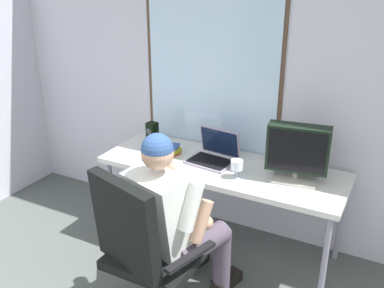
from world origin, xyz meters
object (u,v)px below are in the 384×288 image
at_px(desk, 222,171).
at_px(book_stack, 168,149).
at_px(person_seated, 174,216).
at_px(wine_glass, 237,166).
at_px(desk_speaker, 152,133).
at_px(office_chair, 142,243).
at_px(crt_monitor, 298,150).
at_px(laptop, 215,153).

distance_m(desk, book_stack, 0.48).
distance_m(person_seated, wine_glass, 0.62).
xyz_separation_m(desk_speaker, book_stack, (0.22, -0.11, -0.06)).
distance_m(office_chair, wine_glass, 0.90).
relative_size(crt_monitor, desk_speaker, 2.29).
height_order(crt_monitor, wine_glass, crt_monitor).
distance_m(office_chair, book_stack, 1.06).
bearing_deg(book_stack, laptop, 9.05).
relative_size(crt_monitor, wine_glass, 3.35).
bearing_deg(crt_monitor, person_seated, -127.03).
distance_m(crt_monitor, wine_glass, 0.43).
height_order(person_seated, desk_speaker, person_seated).
xyz_separation_m(office_chair, crt_monitor, (0.63, 1.00, 0.35)).
height_order(person_seated, wine_glass, person_seated).
bearing_deg(crt_monitor, desk_speaker, 176.26).
relative_size(person_seated, crt_monitor, 2.85).
height_order(desk, wine_glass, wine_glass).
bearing_deg(laptop, wine_glass, -35.81).
xyz_separation_m(person_seated, laptop, (-0.08, 0.77, 0.12)).
distance_m(desk, crt_monitor, 0.62).
xyz_separation_m(person_seated, desk_speaker, (-0.68, 0.82, 0.16)).
distance_m(office_chair, person_seated, 0.28).
xyz_separation_m(person_seated, wine_glass, (0.18, 0.58, 0.15)).
xyz_separation_m(wine_glass, desk_speaker, (-0.86, 0.24, 0.01)).
height_order(laptop, book_stack, laptop).
xyz_separation_m(person_seated, book_stack, (-0.46, 0.71, 0.10)).
bearing_deg(book_stack, office_chair, -67.97).
bearing_deg(wine_glass, desk_speaker, 164.26).
relative_size(desk, office_chair, 1.76).
height_order(crt_monitor, book_stack, crt_monitor).
bearing_deg(desk_speaker, office_chair, -60.42).
bearing_deg(crt_monitor, desk, -176.89).
bearing_deg(laptop, crt_monitor, -2.45).
xyz_separation_m(crt_monitor, wine_glass, (-0.38, -0.16, -0.13)).
relative_size(desk, crt_monitor, 4.22).
height_order(wine_glass, book_stack, wine_glass).
distance_m(laptop, wine_glass, 0.32).
height_order(laptop, wine_glass, laptop).
height_order(person_seated, laptop, person_seated).
xyz_separation_m(desk, office_chair, (-0.08, -0.97, -0.07)).
bearing_deg(crt_monitor, book_stack, -178.16).
bearing_deg(laptop, person_seated, -83.84).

